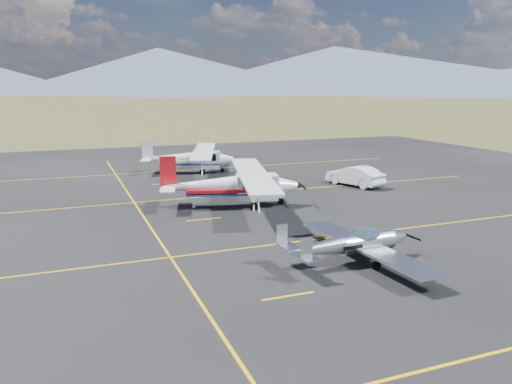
{
  "coord_description": "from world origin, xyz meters",
  "views": [
    {
      "loc": [
        -9.95,
        -18.23,
        7.18
      ],
      "look_at": [
        -0.41,
        6.24,
        1.6
      ],
      "focal_mm": 35.0,
      "sensor_mm": 36.0,
      "label": 1
    }
  ],
  "objects": [
    {
      "name": "ground",
      "position": [
        0.0,
        0.0,
        0.0
      ],
      "size": [
        1600.0,
        1600.0,
        0.0
      ],
      "primitive_type": "plane",
      "color": "#383D1C",
      "rests_on": "ground"
    },
    {
      "name": "apron",
      "position": [
        0.0,
        7.0,
        0.0
      ],
      "size": [
        72.0,
        72.0,
        0.02
      ],
      "primitive_type": "cube",
      "color": "black",
      "rests_on": "ground"
    },
    {
      "name": "aircraft_low_wing",
      "position": [
        0.9,
        -1.4,
        0.83
      ],
      "size": [
        5.73,
        7.99,
        1.73
      ],
      "rotation": [
        0.0,
        0.0,
        0.06
      ],
      "color": "silver",
      "rests_on": "apron"
    },
    {
      "name": "aircraft_cessna",
      "position": [
        -0.55,
        9.74,
        1.4
      ],
      "size": [
        8.15,
        12.41,
        3.15
      ],
      "rotation": [
        0.0,
        0.0,
        -0.25
      ],
      "color": "white",
      "rests_on": "apron"
    },
    {
      "name": "aircraft_plain",
      "position": [
        -0.02,
        22.48,
        1.29
      ],
      "size": [
        7.9,
        11.37,
        2.91
      ],
      "rotation": [
        0.0,
        0.0,
        -0.32
      ],
      "color": "white",
      "rests_on": "apron"
    },
    {
      "name": "sedan",
      "position": [
        9.91,
        12.68,
        0.74
      ],
      "size": [
        2.94,
        4.72,
        1.47
      ],
      "primitive_type": "imported",
      "rotation": [
        0.0,
        0.0,
        3.48
      ],
      "color": "white",
      "rests_on": "apron"
    }
  ]
}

